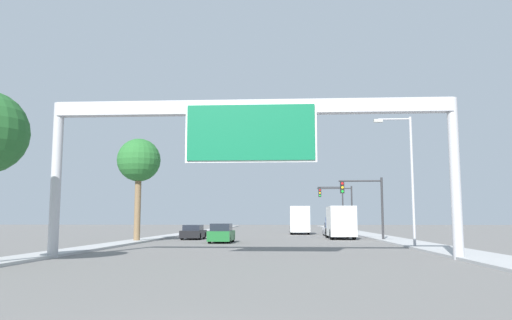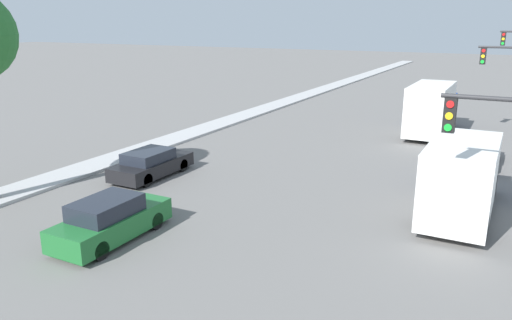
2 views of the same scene
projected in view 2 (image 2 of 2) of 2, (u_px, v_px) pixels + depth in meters
name	position (u px, v px, depth m)	size (l,w,h in m)	color
median_strip_left	(263.00, 110.00, 42.79)	(2.00, 120.00, 0.15)	#ACACAC
car_far_center	(111.00, 220.00, 17.36)	(1.77, 4.50, 1.55)	#1E662D
car_near_center	(478.00, 152.00, 26.53)	(1.86, 4.55, 1.50)	silver
car_mid_right	(151.00, 164.00, 24.45)	(1.82, 4.52, 1.36)	black
truck_box_primary	(432.00, 109.00, 33.40)	(2.35, 8.00, 3.44)	navy
truck_box_secondary	(462.00, 177.00, 19.33)	(2.35, 7.25, 3.10)	navy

